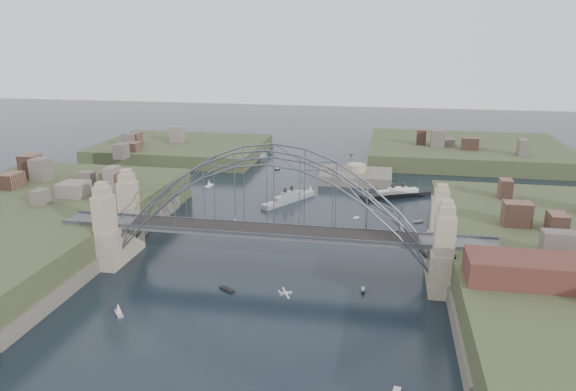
# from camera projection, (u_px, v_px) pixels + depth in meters

# --- Properties ---
(ground) EXTENTS (500.00, 500.00, 0.00)m
(ground) POSITION_uv_depth(u_px,v_px,m) (271.00, 270.00, 105.66)
(ground) COLOR black
(ground) RESTS_ON ground
(bridge) EXTENTS (84.00, 13.80, 24.60)m
(bridge) POSITION_uv_depth(u_px,v_px,m) (271.00, 211.00, 102.11)
(bridge) COLOR #555558
(bridge) RESTS_ON ground
(shore_west) EXTENTS (50.50, 90.00, 12.00)m
(shore_west) POSITION_uv_depth(u_px,v_px,m) (9.00, 241.00, 115.14)
(shore_west) COLOR #3C4427
(shore_west) RESTS_ON ground
(headland_nw) EXTENTS (60.00, 45.00, 9.00)m
(headland_nw) POSITION_uv_depth(u_px,v_px,m) (183.00, 154.00, 204.58)
(headland_nw) COLOR #3C4427
(headland_nw) RESTS_ON ground
(headland_ne) EXTENTS (70.00, 55.00, 9.50)m
(headland_ne) POSITION_uv_depth(u_px,v_px,m) (466.00, 156.00, 200.22)
(headland_ne) COLOR #3C4427
(headland_ne) RESTS_ON ground
(fort_island) EXTENTS (22.00, 16.00, 9.40)m
(fort_island) POSITION_uv_depth(u_px,v_px,m) (356.00, 182.00, 169.55)
(fort_island) COLOR #5D574B
(fort_island) RESTS_ON ground
(wharf_shed) EXTENTS (20.00, 8.00, 4.00)m
(wharf_shed) POSITION_uv_depth(u_px,v_px,m) (534.00, 271.00, 81.89)
(wharf_shed) COLOR #592D26
(wharf_shed) RESTS_ON shore_east
(finger_pier) EXTENTS (4.00, 22.00, 1.40)m
(finger_pier) POSITION_uv_depth(u_px,v_px,m) (511.00, 375.00, 72.27)
(finger_pier) COLOR #555558
(finger_pier) RESTS_ON ground
(naval_cruiser_near) EXTENTS (12.27, 17.51, 5.72)m
(naval_cruiser_near) POSITION_uv_depth(u_px,v_px,m) (289.00, 199.00, 148.19)
(naval_cruiser_near) COLOR #93989B
(naval_cruiser_near) RESTS_ON ground
(naval_cruiser_far) EXTENTS (10.19, 17.06, 6.02)m
(naval_cruiser_far) POSITION_uv_depth(u_px,v_px,m) (249.00, 158.00, 196.70)
(naval_cruiser_far) COLOR #93989B
(naval_cruiser_far) RESTS_ON ground
(ocean_liner) EXTENTS (20.96, 12.52, 5.39)m
(ocean_liner) POSITION_uv_depth(u_px,v_px,m) (398.00, 194.00, 152.67)
(ocean_liner) COLOR black
(ocean_liner) RESTS_ON ground
(aeroplane) EXTENTS (2.06, 3.45, 0.53)m
(aeroplane) POSITION_uv_depth(u_px,v_px,m) (284.00, 293.00, 79.57)
(aeroplane) COLOR silver
(small_boat_a) EXTENTS (2.72, 1.98, 2.38)m
(small_boat_a) POSITION_uv_depth(u_px,v_px,m) (235.00, 222.00, 130.57)
(small_boat_a) COLOR silver
(small_boat_a) RESTS_ON ground
(small_boat_b) EXTENTS (1.51, 1.56, 0.45)m
(small_boat_b) POSITION_uv_depth(u_px,v_px,m) (356.00, 218.00, 135.22)
(small_boat_b) COLOR silver
(small_boat_b) RESTS_ON ground
(small_boat_c) EXTENTS (3.15, 2.56, 0.45)m
(small_boat_c) POSITION_uv_depth(u_px,v_px,m) (227.00, 290.00, 97.43)
(small_boat_c) COLOR silver
(small_boat_c) RESTS_ON ground
(small_boat_d) EXTENTS (2.52, 1.85, 0.45)m
(small_boat_d) POSITION_uv_depth(u_px,v_px,m) (418.00, 222.00, 132.45)
(small_boat_d) COLOR silver
(small_boat_d) RESTS_ON ground
(small_boat_e) EXTENTS (1.67, 3.82, 2.38)m
(small_boat_e) POSITION_uv_depth(u_px,v_px,m) (209.00, 184.00, 163.32)
(small_boat_e) COLOR silver
(small_boat_e) RESTS_ON ground
(small_boat_f) EXTENTS (1.24, 1.79, 2.38)m
(small_boat_f) POSITION_uv_depth(u_px,v_px,m) (310.00, 189.00, 157.52)
(small_boat_f) COLOR silver
(small_boat_f) RESTS_ON ground
(small_boat_h) EXTENTS (2.00, 1.39, 1.43)m
(small_boat_h) POSITION_uv_depth(u_px,v_px,m) (277.00, 169.00, 183.35)
(small_boat_h) COLOR silver
(small_boat_h) RESTS_ON ground
(small_boat_i) EXTENTS (1.51, 2.47, 0.45)m
(small_boat_i) POSITION_uv_depth(u_px,v_px,m) (436.00, 242.00, 119.43)
(small_boat_i) COLOR silver
(small_boat_i) RESTS_ON ground
(small_boat_j) EXTENTS (2.52, 2.72, 2.38)m
(small_boat_j) POSITION_uv_depth(u_px,v_px,m) (118.00, 310.00, 88.89)
(small_boat_j) COLOR silver
(small_boat_j) RESTS_ON ground
(small_boat_k) EXTENTS (1.67, 1.72, 2.38)m
(small_boat_k) POSITION_uv_depth(u_px,v_px,m) (351.00, 151.00, 207.51)
(small_boat_k) COLOR silver
(small_boat_k) RESTS_ON ground
(small_boat_l) EXTENTS (2.65, 2.09, 0.45)m
(small_boat_l) POSITION_uv_depth(u_px,v_px,m) (129.00, 217.00, 136.20)
(small_boat_l) COLOR silver
(small_boat_l) RESTS_ON ground
(small_boat_m) EXTENTS (0.75, 2.10, 1.43)m
(small_boat_m) POSITION_uv_depth(u_px,v_px,m) (363.00, 290.00, 96.99)
(small_boat_m) COLOR silver
(small_boat_m) RESTS_ON ground
(small_boat_n) EXTENTS (2.62, 1.23, 2.38)m
(small_boat_n) POSITION_uv_depth(u_px,v_px,m) (418.00, 171.00, 178.40)
(small_boat_n) COLOR silver
(small_boat_n) RESTS_ON ground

